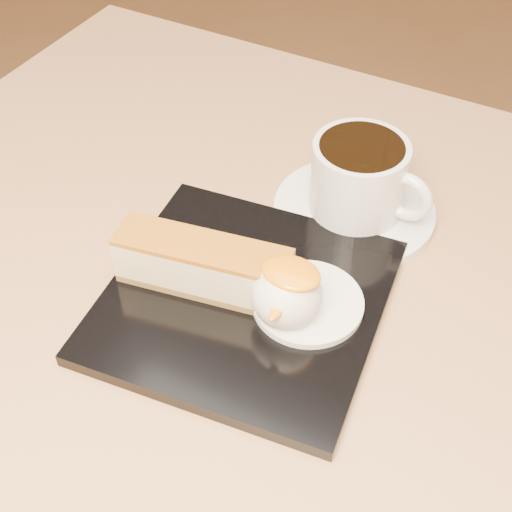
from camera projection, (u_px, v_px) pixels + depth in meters
The scene contains 9 objects.
table at pixel (220, 413), 0.70m from camera, with size 0.80×0.80×0.72m.
dessert_plate at pixel (245, 300), 0.59m from camera, with size 0.22×0.22×0.01m, color black.
cheesecake at pixel (203, 265), 0.57m from camera, with size 0.15×0.06×0.05m.
cream_smear at pixel (308, 303), 0.57m from camera, with size 0.09×0.09×0.01m, color white.
ice_cream_scoop at pixel (287, 295), 0.55m from camera, with size 0.06×0.06×0.06m, color white.
mango_sauce at pixel (291, 273), 0.53m from camera, with size 0.05×0.04×0.01m, color orange.
mint_sprig at pixel (289, 267), 0.59m from camera, with size 0.04×0.03×0.00m.
saucer at pixel (354, 211), 0.66m from camera, with size 0.15×0.15×0.01m, color white.
coffee_cup at pixel (360, 177), 0.63m from camera, with size 0.11×0.09×0.07m.
Camera 1 is at (0.21, -0.32, 1.17)m, focal length 50.00 mm.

